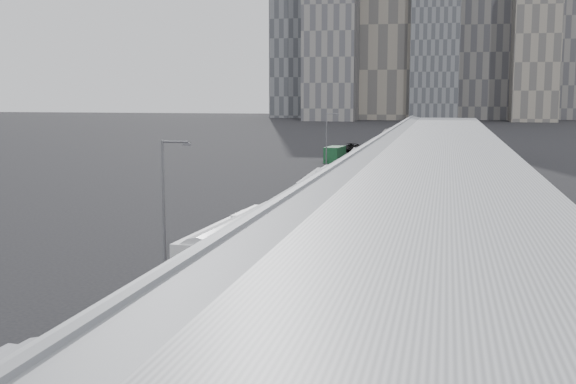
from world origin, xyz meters
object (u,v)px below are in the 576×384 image
(bus_1, at_px, (182,322))
(shipping_container, at_px, (335,154))
(bus_7, at_px, (367,157))
(bus_3, at_px, (299,223))
(street_lamp_near, at_px, (166,193))
(bus_6, at_px, (361,167))
(bus_9, at_px, (388,144))
(suv, at_px, (350,147))
(bus_4, at_px, (321,195))
(bus_5, at_px, (349,177))
(bus_8, at_px, (381,151))
(bus_10, at_px, (390,140))
(street_lamp_far, at_px, (328,136))
(bus_2, at_px, (241,256))

(bus_1, distance_m, shipping_container, 91.11)
(bus_1, bearing_deg, bus_7, 90.10)
(bus_3, distance_m, street_lamp_near, 12.08)
(bus_6, xyz_separation_m, bus_9, (-0.11, 45.98, -0.02))
(street_lamp_near, distance_m, suv, 97.58)
(bus_3, xyz_separation_m, bus_4, (-0.75, 14.28, 0.14))
(bus_1, xyz_separation_m, bus_5, (-0.18, 56.28, -0.08))
(bus_8, distance_m, bus_9, 15.70)
(bus_3, bearing_deg, bus_10, 93.03)
(bus_3, bearing_deg, bus_4, 95.66)
(bus_7, bearing_deg, street_lamp_near, -92.67)
(street_lamp_far, distance_m, shipping_container, 10.59)
(bus_2, distance_m, bus_6, 54.47)
(bus_10, xyz_separation_m, street_lamp_far, (-6.24, -43.61, 3.22))
(bus_2, relative_size, street_lamp_near, 1.67)
(bus_9, bearing_deg, bus_4, -88.28)
(bus_5, relative_size, street_lamp_near, 1.49)
(bus_6, bearing_deg, bus_7, 89.99)
(bus_5, bearing_deg, bus_10, 95.59)
(bus_10, distance_m, shipping_container, 34.31)
(bus_3, distance_m, bus_6, 41.82)
(bus_9, relative_size, street_lamp_near, 1.67)
(bus_3, xyz_separation_m, bus_9, (-0.31, 87.80, 0.18))
(bus_4, distance_m, bus_10, 85.10)
(bus_2, height_order, bus_5, bus_2)
(bus_8, xyz_separation_m, shipping_container, (-7.12, -6.38, -0.28))
(bus_6, xyz_separation_m, street_lamp_near, (-6.96, -50.97, 3.14))
(bus_4, bearing_deg, bus_5, 86.16)
(street_lamp_far, bearing_deg, bus_3, -82.93)
(bus_4, xyz_separation_m, bus_7, (-0.39, 44.85, -0.17))
(bus_5, bearing_deg, bus_9, 95.28)
(bus_2, height_order, bus_10, bus_2)
(bus_3, height_order, bus_9, bus_9)
(bus_7, bearing_deg, bus_5, -85.85)
(shipping_container, bearing_deg, bus_3, -75.85)
(street_lamp_near, bearing_deg, bus_2, -29.79)
(bus_2, distance_m, bus_10, 112.02)
(bus_2, bearing_deg, bus_10, 93.18)
(bus_4, bearing_deg, bus_8, 87.24)
(bus_1, xyz_separation_m, bus_8, (-0.10, 97.21, -0.00))
(bus_2, xyz_separation_m, bus_7, (-0.08, 71.77, -0.21))
(bus_4, relative_size, bus_5, 1.10)
(bus_2, distance_m, street_lamp_near, 7.70)
(bus_4, relative_size, street_lamp_far, 1.62)
(bus_10, bearing_deg, bus_4, -92.24)
(bus_2, relative_size, bus_3, 1.12)
(bus_3, bearing_deg, street_lamp_far, 99.71)
(bus_2, relative_size, shipping_container, 2.62)
(bus_2, distance_m, shipping_container, 78.61)
(suv, bearing_deg, shipping_container, -71.45)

